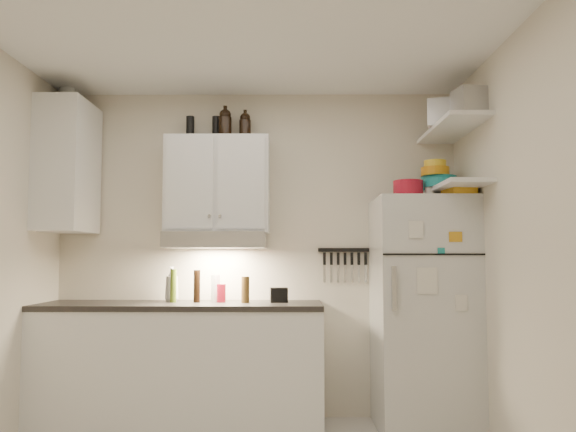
{
  "coord_description": "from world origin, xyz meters",
  "views": [
    {
      "loc": [
        0.27,
        -3.03,
        1.25
      ],
      "look_at": [
        0.25,
        0.9,
        1.55
      ],
      "focal_mm": 35.0,
      "sensor_mm": 36.0,
      "label": 1
    }
  ],
  "objects": [
    {
      "name": "right_wall",
      "position": [
        1.61,
        0.0,
        1.3
      ],
      "size": [
        0.02,
        3.0,
        2.6
      ],
      "primitive_type": "cube",
      "color": "beige",
      "rests_on": "ground"
    },
    {
      "name": "back_wall",
      "position": [
        0.0,
        1.51,
        1.3
      ],
      "size": [
        3.2,
        0.02,
        2.6
      ],
      "primitive_type": "cube",
      "color": "beige",
      "rests_on": "ground"
    },
    {
      "name": "bowl_yellow",
      "position": [
        1.38,
        1.23,
        1.97
      ],
      "size": [
        0.17,
        0.17,
        0.05
      ],
      "primitive_type": "cylinder",
      "color": "yellow",
      "rests_on": "bowl_orange"
    },
    {
      "name": "oil_bottle",
      "position": [
        -0.62,
        1.24,
        1.04
      ],
      "size": [
        0.06,
        0.06,
        0.25
      ],
      "primitive_type": "cylinder",
      "rotation": [
        0.0,
        0.0,
        -0.23
      ],
      "color": "#57731C",
      "rests_on": "countertop"
    },
    {
      "name": "side_jar",
      "position": [
        -1.5,
        1.32,
        2.53
      ],
      "size": [
        0.16,
        0.16,
        0.16
      ],
      "primitive_type": "cylinder",
      "rotation": [
        0.0,
        0.0,
        0.42
      ],
      "color": "silver",
      "rests_on": "side_cabinet"
    },
    {
      "name": "countertop",
      "position": [
        -0.55,
        1.2,
        0.9
      ],
      "size": [
        2.1,
        0.62,
        0.04
      ],
      "primitive_type": "cube",
      "color": "#282522",
      "rests_on": "base_cabinet"
    },
    {
      "name": "vinegar_bottle",
      "position": [
        -0.44,
        1.24,
        1.04
      ],
      "size": [
        0.06,
        0.06,
        0.24
      ],
      "primitive_type": "cylinder",
      "rotation": [
        0.0,
        0.0,
        -0.25
      ],
      "color": "black",
      "rests_on": "countertop"
    },
    {
      "name": "soap_bottle",
      "position": [
        -0.65,
        1.32,
        1.07
      ],
      "size": [
        0.14,
        0.14,
        0.3
      ],
      "primitive_type": "imported",
      "rotation": [
        0.0,
        0.0,
        -0.21
      ],
      "color": "white",
      "rests_on": "countertop"
    },
    {
      "name": "tin_b",
      "position": [
        1.5,
        0.75,
        2.31
      ],
      "size": [
        0.23,
        0.23,
        0.2
      ],
      "primitive_type": "cube",
      "rotation": [
        0.0,
        0.0,
        0.19
      ],
      "color": "#AAAAAD",
      "rests_on": "shelf_hi"
    },
    {
      "name": "clear_bottle",
      "position": [
        -0.31,
        1.33,
        1.02
      ],
      "size": [
        0.07,
        0.07,
        0.2
      ],
      "primitive_type": "cylinder",
      "rotation": [
        0.0,
        0.0,
        -0.1
      ],
      "color": "silver",
      "rests_on": "countertop"
    },
    {
      "name": "bowl_teal",
      "position": [
        1.41,
        1.26,
        1.83
      ],
      "size": [
        0.27,
        0.27,
        0.11
      ],
      "primitive_type": "cylinder",
      "color": "#178282",
      "rests_on": "shelf_lo"
    },
    {
      "name": "shelf_lo",
      "position": [
        1.45,
        1.02,
        1.76
      ],
      "size": [
        0.3,
        0.95,
        0.03
      ],
      "primitive_type": "cube",
      "color": "white",
      "rests_on": "right_wall"
    },
    {
      "name": "red_jar",
      "position": [
        -0.26,
        1.25,
        0.99
      ],
      "size": [
        0.08,
        0.08,
        0.14
      ],
      "primitive_type": "cylinder",
      "rotation": [
        0.0,
        0.0,
        -0.24
      ],
      "color": "#AA1327",
      "rests_on": "countertop"
    },
    {
      "name": "thermos_a",
      "position": [
        -0.33,
        1.41,
        2.3
      ],
      "size": [
        0.08,
        0.08,
        0.19
      ],
      "primitive_type": "cylinder",
      "rotation": [
        0.0,
        0.0,
        0.24
      ],
      "color": "black",
      "rests_on": "upper_cabinet"
    },
    {
      "name": "ceiling",
      "position": [
        0.0,
        0.0,
        2.61
      ],
      "size": [
        3.2,
        3.0,
        0.02
      ],
      "primitive_type": "cube",
      "color": "white",
      "rests_on": "ground"
    },
    {
      "name": "range_hood",
      "position": [
        -0.3,
        1.27,
        1.39
      ],
      "size": [
        0.76,
        0.46,
        0.12
      ],
      "primitive_type": "cube",
      "color": "silver",
      "rests_on": "back_wall"
    },
    {
      "name": "thermos_b",
      "position": [
        -0.54,
        1.39,
        2.29
      ],
      "size": [
        0.07,
        0.07,
        0.19
      ],
      "primitive_type": "cylinder",
      "rotation": [
        0.0,
        0.0,
        0.15
      ],
      "color": "black",
      "rests_on": "upper_cabinet"
    },
    {
      "name": "tin_a",
      "position": [
        1.38,
        1.03,
        2.31
      ],
      "size": [
        0.25,
        0.23,
        0.2
      ],
      "primitive_type": "cube",
      "rotation": [
        0.0,
        0.0,
        -0.32
      ],
      "color": "#AAAAAD",
      "rests_on": "shelf_hi"
    },
    {
      "name": "plates",
      "position": [
        1.38,
        1.09,
        1.81
      ],
      "size": [
        0.28,
        0.28,
        0.06
      ],
      "primitive_type": "cylinder",
      "rotation": [
        0.0,
        0.0,
        -0.16
      ],
      "color": "#178282",
      "rests_on": "shelf_lo"
    },
    {
      "name": "shelf_hi",
      "position": [
        1.45,
        1.02,
        2.2
      ],
      "size": [
        0.3,
        0.95,
        0.03
      ],
      "primitive_type": "cube",
      "color": "white",
      "rests_on": "right_wall"
    },
    {
      "name": "dutch_oven",
      "position": [
        1.14,
        1.1,
        1.76
      ],
      "size": [
        0.27,
        0.27,
        0.13
      ],
      "primitive_type": "cylinder",
      "rotation": [
        0.0,
        0.0,
        0.27
      ],
      "color": "#AA1327",
      "rests_on": "fridge"
    },
    {
      "name": "spice_jar",
      "position": [
        1.29,
        1.08,
        1.76
      ],
      "size": [
        0.07,
        0.07,
        0.11
      ],
      "primitive_type": "cylinder",
      "rotation": [
        0.0,
        0.0,
        -0.01
      ],
      "color": "silver",
      "rests_on": "fridge"
    },
    {
      "name": "growler_a",
      "position": [
        -0.25,
        1.36,
        2.32
      ],
      "size": [
        0.12,
        0.12,
        0.25
      ],
      "primitive_type": null,
      "rotation": [
        0.0,
        0.0,
        0.16
      ],
      "color": "black",
      "rests_on": "upper_cabinet"
    },
    {
      "name": "knife_strip",
      "position": [
        0.7,
        1.49,
        1.32
      ],
      "size": [
        0.42,
        0.02,
        0.03
      ],
      "primitive_type": "cube",
      "color": "black",
      "rests_on": "back_wall"
    },
    {
      "name": "book_stack",
      "position": [
        1.47,
        0.94,
        1.74
      ],
      "size": [
        0.21,
        0.25,
        0.07
      ],
      "primitive_type": "cube",
      "rotation": [
        0.0,
        0.0,
        0.16
      ],
      "color": "orange",
      "rests_on": "fridge"
    },
    {
      "name": "caddy",
      "position": [
        0.18,
        1.25,
        0.98
      ],
      "size": [
        0.14,
        0.11,
        0.11
      ],
      "primitive_type": "cube",
      "rotation": [
        0.0,
        0.0,
        0.11
      ],
      "color": "black",
      "rests_on": "countertop"
    },
    {
      "name": "stock_pot",
      "position": [
        1.52,
        1.27,
        2.3
      ],
      "size": [
        0.31,
        0.31,
        0.17
      ],
      "primitive_type": "cylinder",
      "rotation": [
        0.0,
        0.0,
        -0.34
      ],
      "color": "silver",
      "rests_on": "shelf_hi"
    },
    {
      "name": "growler_b",
      "position": [
        -0.1,
        1.38,
        2.31
      ],
      "size": [
        0.11,
        0.11,
        0.22
      ],
      "primitive_type": null,
      "rotation": [
        0.0,
        0.0,
        0.17
      ],
      "color": "black",
      "rests_on": "upper_cabinet"
    },
    {
      "name": "side_cabinet",
      "position": [
        -1.44,
        1.2,
        1.95
      ],
      "size": [
        0.33,
        0.55,
        1.0
      ],
      "primitive_type": "cube",
      "color": "white",
      "rests_on": "left_wall"
    },
    {
      "name": "pepper_mill",
      "position": [
        -0.07,
        1.2,
        1.02
      ],
      "size": [
        0.07,
        0.07,
        0.2
      ],
      "primitive_type": "cylinder",
      "rotation": [
        0.0,
        0.0,
        -0.24
      ],
      "color": "brown",
      "rests_on": "countertop"
    },
    {
      "name": "upper_cabinet",
      "position": [
        -0.3,
        1.33,
        1.83
      ],
      "size": [
        0.8,
        0.33,
        0.75
      ],
      "primitive_type": "cube",
      "color": "white",
      "rests_on": "back_wall"
    },
    {
      "name": "base_cabinet",
      "position": [
        -0.55,
        1.2,
        0.44
      ],
      "size": [
        2.1,
        0.6,
        0.88
      ],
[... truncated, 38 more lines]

